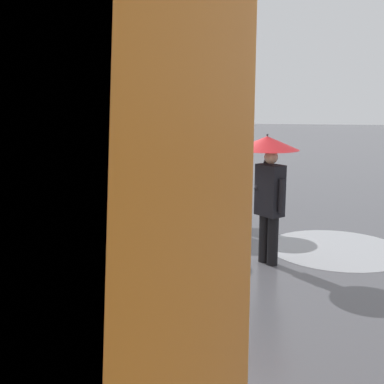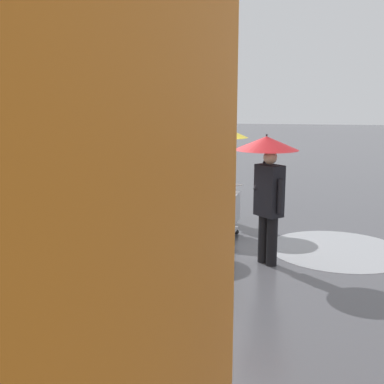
# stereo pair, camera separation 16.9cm
# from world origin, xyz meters

# --- Properties ---
(ground_plane) EXTENTS (90.00, 90.00, 0.00)m
(ground_plane) POSITION_xyz_m (0.00, 0.00, 0.00)
(ground_plane) COLOR #4C4C51
(slush_patch_far_side) EXTENTS (2.49, 2.49, 0.01)m
(slush_patch_far_side) POSITION_xyz_m (-2.93, -0.20, 0.00)
(slush_patch_far_side) COLOR #999BA0
(slush_patch_far_side) RESTS_ON ground
(shopping_cart_vendor) EXTENTS (0.62, 0.86, 1.04)m
(shopping_cart_vendor) POSITION_xyz_m (-0.80, -0.57, 0.57)
(shopping_cart_vendor) COLOR #B2B2B7
(shopping_cart_vendor) RESTS_ON ground
(hand_dolly_boxes) EXTENTS (0.66, 0.80, 1.47)m
(hand_dolly_boxes) POSITION_xyz_m (0.23, -0.30, 0.82)
(hand_dolly_boxes) COLOR #515156
(hand_dolly_boxes) RESTS_ON ground
(pedestrian_pink_side) EXTENTS (1.04, 1.04, 2.15)m
(pedestrian_pink_side) POSITION_xyz_m (-0.66, -1.72, 1.58)
(pedestrian_pink_side) COLOR black
(pedestrian_pink_side) RESTS_ON ground
(pedestrian_black_side) EXTENTS (1.04, 1.04, 2.15)m
(pedestrian_black_side) POSITION_xyz_m (-1.66, 0.75, 1.58)
(pedestrian_black_side) COLOR black
(pedestrian_black_side) RESTS_ON ground
(pedestrian_white_side) EXTENTS (1.04, 1.04, 2.15)m
(pedestrian_white_side) POSITION_xyz_m (0.54, -0.13, 1.58)
(pedestrian_white_side) COLOR black
(pedestrian_white_side) RESTS_ON ground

